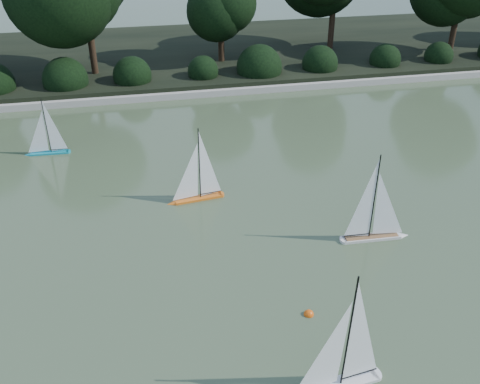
# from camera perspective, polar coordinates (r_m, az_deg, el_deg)

# --- Properties ---
(ground) EXTENTS (80.00, 80.00, 0.00)m
(ground) POSITION_cam_1_polar(r_m,az_deg,el_deg) (7.91, 6.29, -11.55)
(ground) COLOR #354429
(ground) RESTS_ON ground
(pond_coping) EXTENTS (40.00, 0.35, 0.18)m
(pond_coping) POSITION_cam_1_polar(r_m,az_deg,el_deg) (15.60, -4.00, 10.50)
(pond_coping) COLOR gray
(pond_coping) RESTS_ON ground
(far_bank) EXTENTS (40.00, 8.00, 0.30)m
(far_bank) POSITION_cam_1_polar(r_m,az_deg,el_deg) (19.38, -5.88, 14.43)
(far_bank) COLOR black
(far_bank) RESTS_ON ground
(shrub_hedge) EXTENTS (29.10, 1.10, 1.10)m
(shrub_hedge) POSITION_cam_1_polar(r_m,az_deg,el_deg) (16.33, -4.54, 12.70)
(shrub_hedge) COLOR black
(shrub_hedge) RESTS_ON ground
(sailboat_white_a) EXTENTS (1.33, 0.37, 1.81)m
(sailboat_white_a) POSITION_cam_1_polar(r_m,az_deg,el_deg) (6.65, 9.67, -18.43)
(sailboat_white_a) COLOR silver
(sailboat_white_a) RESTS_ON ground
(sailboat_white_b) EXTENTS (1.24, 0.26, 1.69)m
(sailboat_white_b) POSITION_cam_1_polar(r_m,az_deg,el_deg) (9.28, 14.53, -3.46)
(sailboat_white_b) COLOR silver
(sailboat_white_b) RESTS_ON ground
(sailboat_orange) EXTENTS (1.14, 0.32, 1.56)m
(sailboat_orange) POSITION_cam_1_polar(r_m,az_deg,el_deg) (10.13, -4.97, 0.34)
(sailboat_orange) COLOR orange
(sailboat_orange) RESTS_ON ground
(sailboat_teal) EXTENTS (1.02, 0.22, 1.39)m
(sailboat_teal) POSITION_cam_1_polar(r_m,az_deg,el_deg) (12.70, -20.13, 4.74)
(sailboat_teal) COLOR teal
(sailboat_teal) RESTS_ON ground
(race_buoy) EXTENTS (0.14, 0.14, 0.14)m
(race_buoy) POSITION_cam_1_polar(r_m,az_deg,el_deg) (7.72, 7.34, -12.83)
(race_buoy) COLOR #DE500B
(race_buoy) RESTS_ON ground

